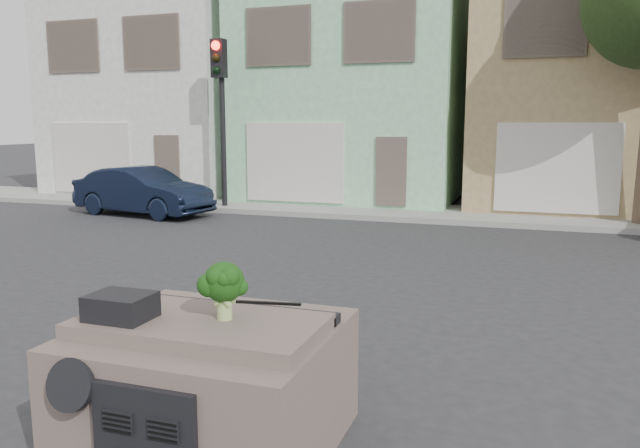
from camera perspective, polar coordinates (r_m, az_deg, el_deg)
The scene contains 11 objects.
ground_plane at distance 8.11m, azimuth 0.64°, elevation -9.74°, with size 120.00×120.00×0.00m, color #303033.
sidewalk at distance 18.12m, azimuth 11.23°, elevation 0.91°, with size 40.00×3.00×0.15m, color gray.
townhouse_white at distance 25.61m, azimuth -12.79°, elevation 11.53°, with size 7.20×8.20×7.55m, color silver.
townhouse_mint at distance 22.60m, azimuth 3.97°, elevation 12.08°, with size 7.20×8.20×7.55m, color #98D8A7.
townhouse_tan at distance 21.86m, azimuth 23.71°, elevation 11.44°, with size 7.20×8.20×7.55m, color tan.
navy_sedan at distance 18.77m, azimuth -15.81°, elevation 0.79°, with size 1.47×4.21×1.39m, color black.
traffic_signal at distance 19.01m, azimuth -9.01°, elevation 8.84°, with size 0.40×0.40×5.10m, color black.
car_dashboard at distance 5.34m, azimuth -9.93°, elevation -13.80°, with size 2.00×1.80×1.12m, color #6A5951.
instrument_hump at distance 5.15m, azimuth -17.75°, elevation -7.19°, with size 0.48×0.38×0.20m, color black.
wiper_arm at distance 5.34m, azimuth -5.46°, elevation -7.17°, with size 0.70×0.03×0.02m, color black.
broccoli at distance 4.92m, azimuth -8.76°, elevation -5.98°, with size 0.38×0.38×0.47m, color #13360D.
Camera 1 is at (2.43, -7.28, 2.63)m, focal length 35.00 mm.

